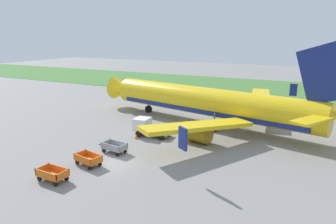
{
  "coord_description": "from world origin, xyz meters",
  "views": [
    {
      "loc": [
        16.5,
        -21.43,
        11.6
      ],
      "look_at": [
        0.71,
        9.9,
        2.8
      ],
      "focal_mm": 32.34,
      "sensor_mm": 36.0,
      "label": 1
    }
  ],
  "objects_px": {
    "traffic_cone_by_carts": "(189,138)",
    "baggage_cart_third_in_row": "(114,147)",
    "service_truck_beside_carts": "(146,127)",
    "traffic_cone_near_plane": "(182,142)",
    "traffic_cone_mid_apron": "(136,136)",
    "baggage_cart_nearest": "(52,174)",
    "airplane": "(213,103)",
    "baggage_cart_second_in_row": "(88,159)"
  },
  "relations": [
    {
      "from": "baggage_cart_second_in_row",
      "to": "baggage_cart_nearest",
      "type": "bearing_deg",
      "value": -97.87
    },
    {
      "from": "airplane",
      "to": "traffic_cone_by_carts",
      "type": "bearing_deg",
      "value": -92.89
    },
    {
      "from": "airplane",
      "to": "baggage_cart_third_in_row",
      "type": "height_order",
      "value": "airplane"
    },
    {
      "from": "baggage_cart_nearest",
      "to": "baggage_cart_second_in_row",
      "type": "bearing_deg",
      "value": 82.13
    },
    {
      "from": "traffic_cone_near_plane",
      "to": "traffic_cone_mid_apron",
      "type": "xyz_separation_m",
      "value": [
        -5.56,
        -0.62,
        -0.02
      ]
    },
    {
      "from": "traffic_cone_near_plane",
      "to": "baggage_cart_nearest",
      "type": "bearing_deg",
      "value": -115.47
    },
    {
      "from": "airplane",
      "to": "traffic_cone_by_carts",
      "type": "distance_m",
      "value": 7.66
    },
    {
      "from": "baggage_cart_nearest",
      "to": "airplane",
      "type": "bearing_deg",
      "value": 72.49
    },
    {
      "from": "service_truck_beside_carts",
      "to": "traffic_cone_near_plane",
      "type": "xyz_separation_m",
      "value": [
        5.21,
        -0.99,
        -0.8
      ]
    },
    {
      "from": "service_truck_beside_carts",
      "to": "traffic_cone_near_plane",
      "type": "bearing_deg",
      "value": -10.73
    },
    {
      "from": "airplane",
      "to": "baggage_cart_nearest",
      "type": "distance_m",
      "value": 22.35
    },
    {
      "from": "baggage_cart_third_in_row",
      "to": "traffic_cone_mid_apron",
      "type": "height_order",
      "value": "baggage_cart_third_in_row"
    },
    {
      "from": "baggage_cart_nearest",
      "to": "traffic_cone_near_plane",
      "type": "distance_m",
      "value": 14.02
    },
    {
      "from": "baggage_cart_second_in_row",
      "to": "airplane",
      "type": "bearing_deg",
      "value": 70.53
    },
    {
      "from": "airplane",
      "to": "baggage_cart_second_in_row",
      "type": "bearing_deg",
      "value": -109.47
    },
    {
      "from": "airplane",
      "to": "traffic_cone_mid_apron",
      "type": "height_order",
      "value": "airplane"
    },
    {
      "from": "airplane",
      "to": "traffic_cone_mid_apron",
      "type": "relative_size",
      "value": 66.43
    },
    {
      "from": "airplane",
      "to": "service_truck_beside_carts",
      "type": "xyz_separation_m",
      "value": [
        -5.87,
        -7.54,
        -1.95
      ]
    },
    {
      "from": "traffic_cone_mid_apron",
      "to": "baggage_cart_nearest",
      "type": "bearing_deg",
      "value": -92.25
    },
    {
      "from": "baggage_cart_second_in_row",
      "to": "baggage_cart_third_in_row",
      "type": "distance_m",
      "value": 3.64
    },
    {
      "from": "baggage_cart_second_in_row",
      "to": "traffic_cone_by_carts",
      "type": "xyz_separation_m",
      "value": [
        5.81,
        10.28,
        -0.25
      ]
    },
    {
      "from": "traffic_cone_near_plane",
      "to": "traffic_cone_mid_apron",
      "type": "bearing_deg",
      "value": -173.66
    },
    {
      "from": "service_truck_beside_carts",
      "to": "traffic_cone_by_carts",
      "type": "xyz_separation_m",
      "value": [
        5.5,
        0.38,
        -0.75
      ]
    },
    {
      "from": "baggage_cart_second_in_row",
      "to": "service_truck_beside_carts",
      "type": "height_order",
      "value": "service_truck_beside_carts"
    },
    {
      "from": "service_truck_beside_carts",
      "to": "traffic_cone_near_plane",
      "type": "distance_m",
      "value": 5.36
    },
    {
      "from": "traffic_cone_by_carts",
      "to": "baggage_cart_third_in_row",
      "type": "bearing_deg",
      "value": -129.86
    },
    {
      "from": "airplane",
      "to": "traffic_cone_near_plane",
      "type": "bearing_deg",
      "value": -94.39
    },
    {
      "from": "airplane",
      "to": "traffic_cone_by_carts",
      "type": "xyz_separation_m",
      "value": [
        -0.36,
        -7.16,
        -2.7
      ]
    },
    {
      "from": "traffic_cone_near_plane",
      "to": "airplane",
      "type": "bearing_deg",
      "value": 85.61
    },
    {
      "from": "baggage_cart_third_in_row",
      "to": "traffic_cone_mid_apron",
      "type": "xyz_separation_m",
      "value": [
        -0.3,
        4.66,
        -0.32
      ]
    },
    {
      "from": "baggage_cart_second_in_row",
      "to": "traffic_cone_near_plane",
      "type": "relative_size",
      "value": 5.96
    },
    {
      "from": "baggage_cart_nearest",
      "to": "baggage_cart_third_in_row",
      "type": "bearing_deg",
      "value": 84.0
    },
    {
      "from": "baggage_cart_second_in_row",
      "to": "baggage_cart_third_in_row",
      "type": "bearing_deg",
      "value": 85.94
    },
    {
      "from": "baggage_cart_second_in_row",
      "to": "baggage_cart_third_in_row",
      "type": "relative_size",
      "value": 1.0
    },
    {
      "from": "airplane",
      "to": "traffic_cone_by_carts",
      "type": "relative_size",
      "value": 53.15
    },
    {
      "from": "airplane",
      "to": "service_truck_beside_carts",
      "type": "bearing_deg",
      "value": -127.89
    },
    {
      "from": "baggage_cart_second_in_row",
      "to": "traffic_cone_mid_apron",
      "type": "height_order",
      "value": "baggage_cart_second_in_row"
    },
    {
      "from": "traffic_cone_mid_apron",
      "to": "traffic_cone_near_plane",
      "type": "bearing_deg",
      "value": 6.34
    },
    {
      "from": "baggage_cart_third_in_row",
      "to": "baggage_cart_nearest",
      "type": "bearing_deg",
      "value": -96.0
    },
    {
      "from": "service_truck_beside_carts",
      "to": "traffic_cone_mid_apron",
      "type": "distance_m",
      "value": 1.83
    },
    {
      "from": "baggage_cart_nearest",
      "to": "service_truck_beside_carts",
      "type": "distance_m",
      "value": 13.68
    },
    {
      "from": "baggage_cart_second_in_row",
      "to": "traffic_cone_by_carts",
      "type": "bearing_deg",
      "value": 60.55
    }
  ]
}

